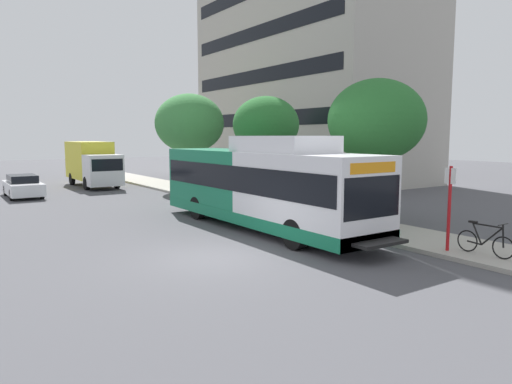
{
  "coord_description": "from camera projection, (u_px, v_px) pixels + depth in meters",
  "views": [
    {
      "loc": [
        -6.75,
        -12.07,
        3.62
      ],
      "look_at": [
        2.87,
        2.06,
        1.6
      ],
      "focal_mm": 32.94,
      "sensor_mm": 36.0,
      "label": 1
    }
  ],
  "objects": [
    {
      "name": "street_tree_near_stop",
      "position": [
        376.0,
        120.0,
        19.0
      ],
      "size": [
        3.92,
        3.92,
        5.81
      ],
      "color": "#4C3823",
      "rests_on": "sidewalk_curb"
    },
    {
      "name": "parked_car_far_lane",
      "position": [
        23.0,
        186.0,
        28.25
      ],
      "size": [
        1.8,
        4.5,
        1.33
      ],
      "color": "silver",
      "rests_on": "ground"
    },
    {
      "name": "sidewalk_curb",
      "position": [
        281.0,
        210.0,
        22.94
      ],
      "size": [
        3.0,
        56.0,
        0.14
      ],
      "primitive_type": "cube",
      "color": "#A8A399",
      "rests_on": "ground"
    },
    {
      "name": "box_truck_background",
      "position": [
        92.0,
        163.0,
        34.13
      ],
      "size": [
        2.32,
        7.01,
        3.25
      ],
      "color": "silver",
      "rests_on": "ground"
    },
    {
      "name": "street_tree_far_block",
      "position": [
        190.0,
        123.0,
        32.01
      ],
      "size": [
        4.7,
        4.7,
        6.38
      ],
      "color": "#4C3823",
      "rests_on": "sidewalk_curb"
    },
    {
      "name": "bus_stop_sign_pole",
      "position": [
        449.0,
        202.0,
        14.26
      ],
      "size": [
        0.1,
        0.36,
        2.6
      ],
      "color": "red",
      "rests_on": "sidewalk_curb"
    },
    {
      "name": "ground_plane",
      "position": [
        127.0,
        219.0,
        20.68
      ],
      "size": [
        120.0,
        120.0,
        0.0
      ],
      "primitive_type": "plane",
      "color": "#4C4C51"
    },
    {
      "name": "transit_bus",
      "position": [
        261.0,
        186.0,
        18.45
      ],
      "size": [
        2.58,
        12.25,
        3.65
      ],
      "color": "white",
      "rests_on": "ground"
    },
    {
      "name": "street_tree_mid_block",
      "position": [
        266.0,
        125.0,
        25.05
      ],
      "size": [
        3.55,
        3.55,
        5.63
      ],
      "color": "#4C3823",
      "rests_on": "sidewalk_curb"
    },
    {
      "name": "bicycle_parked",
      "position": [
        485.0,
        241.0,
        13.8
      ],
      "size": [
        0.52,
        1.76,
        1.02
      ],
      "color": "black",
      "rests_on": "sidewalk_curb"
    }
  ]
}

